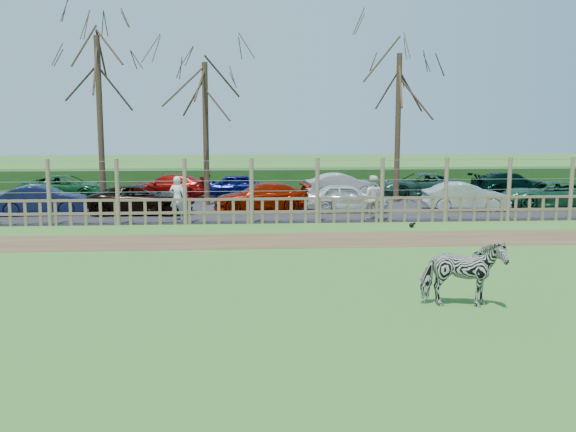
{
  "coord_description": "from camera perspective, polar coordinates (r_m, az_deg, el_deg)",
  "views": [
    {
      "loc": [
        -0.29,
        -16.14,
        3.86
      ],
      "look_at": [
        1.0,
        2.5,
        1.1
      ],
      "focal_mm": 40.0,
      "sensor_mm": 36.0,
      "label": 1
    }
  ],
  "objects": [
    {
      "name": "car_5",
      "position": [
        28.85,
        15.5,
        1.69
      ],
      "size": [
        3.7,
        1.45,
        1.2
      ],
      "primitive_type": "imported",
      "rotation": [
        0.0,
        0.0,
        1.52
      ],
      "color": "#AFBDBA",
      "rests_on": "asphalt"
    },
    {
      "name": "tree_right",
      "position": [
        31.04,
        9.81,
        10.84
      ],
      "size": [
        4.8,
        4.8,
        7.35
      ],
      "color": "#3D2B1E",
      "rests_on": "ground"
    },
    {
      "name": "car_11",
      "position": [
        32.83,
        4.84,
        2.75
      ],
      "size": [
        3.74,
        1.59,
        1.2
      ],
      "primitive_type": "imported",
      "rotation": [
        0.0,
        0.0,
        1.66
      ],
      "color": "beige",
      "rests_on": "asphalt"
    },
    {
      "name": "car_3",
      "position": [
        27.72,
        -2.36,
        1.73
      ],
      "size": [
        4.26,
        2.03,
        1.2
      ],
      "primitive_type": "imported",
      "rotation": [
        0.0,
        0.0,
        4.8
      ],
      "color": "#881603",
      "rests_on": "asphalt"
    },
    {
      "name": "car_8",
      "position": [
        33.44,
        -19.1,
        2.42
      ],
      "size": [
        4.49,
        2.41,
        1.2
      ],
      "primitive_type": "imported",
      "rotation": [
        0.0,
        0.0,
        1.47
      ],
      "color": "#124E22",
      "rests_on": "asphalt"
    },
    {
      "name": "dirt_strip",
      "position": [
        21.0,
        -3.1,
        -2.19
      ],
      "size": [
        34.0,
        2.8,
        0.01
      ],
      "primitive_type": "cube",
      "color": "brown",
      "rests_on": "ground"
    },
    {
      "name": "crow",
      "position": [
        23.98,
        10.95,
        -0.78
      ],
      "size": [
        0.24,
        0.18,
        0.19
      ],
      "color": "black",
      "rests_on": "ground"
    },
    {
      "name": "zebra",
      "position": [
        13.93,
        15.26,
        -4.95
      ],
      "size": [
        1.77,
        0.96,
        1.43
      ],
      "primitive_type": "imported",
      "rotation": [
        0.0,
        0.0,
        1.45
      ],
      "color": "gray",
      "rests_on": "ground"
    },
    {
      "name": "ground",
      "position": [
        16.59,
        -2.86,
        -5.06
      ],
      "size": [
        120.0,
        120.0,
        0.0
      ],
      "primitive_type": "plane",
      "color": "#5E8B39",
      "rests_on": "ground"
    },
    {
      "name": "tree_mid",
      "position": [
        29.7,
        -7.37,
        10.28
      ],
      "size": [
        4.8,
        4.8,
        6.83
      ],
      "color": "#3D2B1E",
      "rests_on": "ground"
    },
    {
      "name": "fence",
      "position": [
        24.33,
        -3.24,
        1.18
      ],
      "size": [
        30.16,
        0.16,
        2.5
      ],
      "color": "brown",
      "rests_on": "ground"
    },
    {
      "name": "car_6",
      "position": [
        30.81,
        22.09,
        1.79
      ],
      "size": [
        4.36,
        2.09,
        1.2
      ],
      "primitive_type": "imported",
      "rotation": [
        0.0,
        0.0,
        4.69
      ],
      "color": "#1C5634",
      "rests_on": "asphalt"
    },
    {
      "name": "car_4",
      "position": [
        27.52,
        5.27,
        1.65
      ],
      "size": [
        3.64,
        1.73,
        1.2
      ],
      "primitive_type": "imported",
      "rotation": [
        0.0,
        0.0,
        1.48
      ],
      "color": "silver",
      "rests_on": "asphalt"
    },
    {
      "name": "car_1",
      "position": [
        28.42,
        -20.99,
        1.34
      ],
      "size": [
        3.74,
        1.59,
        1.2
      ],
      "primitive_type": "imported",
      "rotation": [
        0.0,
        0.0,
        1.66
      ],
      "color": "#12183D",
      "rests_on": "asphalt"
    },
    {
      "name": "car_10",
      "position": [
        32.5,
        -3.97,
        2.7
      ],
      "size": [
        3.63,
        1.7,
        1.2
      ],
      "primitive_type": "imported",
      "rotation": [
        0.0,
        0.0,
        1.49
      ],
      "color": "#0A1052",
      "rests_on": "asphalt"
    },
    {
      "name": "car_2",
      "position": [
        27.45,
        -12.82,
        1.46
      ],
      "size": [
        4.4,
        2.17,
        1.2
      ],
      "primitive_type": "imported",
      "rotation": [
        0.0,
        0.0,
        1.53
      ],
      "color": "black",
      "rests_on": "asphalt"
    },
    {
      "name": "car_9",
      "position": [
        32.8,
        -10.66,
        2.63
      ],
      "size": [
        4.33,
        2.23,
        1.2
      ],
      "primitive_type": "imported",
      "rotation": [
        0.0,
        0.0,
        4.58
      ],
      "color": "#980E0A",
      "rests_on": "asphalt"
    },
    {
      "name": "car_13",
      "position": [
        35.39,
        19.14,
        2.72
      ],
      "size": [
        4.31,
        2.18,
        1.2
      ],
      "primitive_type": "imported",
      "rotation": [
        0.0,
        0.0,
        1.7
      ],
      "color": "black",
      "rests_on": "asphalt"
    },
    {
      "name": "visitor_b",
      "position": [
        25.46,
        7.48,
        1.66
      ],
      "size": [
        0.96,
        0.81,
        1.72
      ],
      "primitive_type": "imported",
      "rotation": [
        0.0,
        0.0,
        2.93
      ],
      "color": "white",
      "rests_on": "asphalt"
    },
    {
      "name": "asphalt",
      "position": [
        30.88,
        -3.39,
        1.25
      ],
      "size": [
        44.0,
        13.0,
        0.04
      ],
      "primitive_type": "cube",
      "color": "#232326",
      "rests_on": "ground"
    },
    {
      "name": "hedge",
      "position": [
        37.78,
        -3.5,
        3.36
      ],
      "size": [
        46.0,
        2.0,
        1.1
      ],
      "primitive_type": "cube",
      "color": "#1E4716",
      "rests_on": "ground"
    },
    {
      "name": "visitor_a",
      "position": [
        25.33,
        -9.8,
        1.58
      ],
      "size": [
        0.7,
        0.54,
        1.72
      ],
      "primitive_type": "imported",
      "rotation": [
        0.0,
        0.0,
        2.92
      ],
      "color": "silver",
      "rests_on": "asphalt"
    },
    {
      "name": "tree_left",
      "position": [
        29.36,
        -16.5,
        11.5
      ],
      "size": [
        4.8,
        4.8,
        7.88
      ],
      "color": "#3D2B1E",
      "rests_on": "ground"
    },
    {
      "name": "car_12",
      "position": [
        33.52,
        11.56,
        2.72
      ],
      "size": [
        4.5,
        2.43,
        1.2
      ],
      "primitive_type": "imported",
      "rotation": [
        0.0,
        0.0,
        4.82
      ],
      "color": "#254A35",
      "rests_on": "asphalt"
    }
  ]
}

